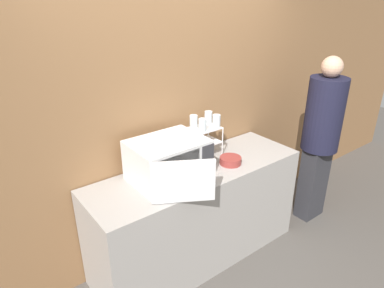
% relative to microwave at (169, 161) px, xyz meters
% --- Properties ---
extents(ground_plane, '(12.00, 12.00, 0.00)m').
position_rel_microwave_xyz_m(ground_plane, '(0.29, -0.32, -1.09)').
color(ground_plane, '#4C4742').
extents(wall_back, '(8.00, 0.06, 2.60)m').
position_rel_microwave_xyz_m(wall_back, '(0.29, 0.35, 0.21)').
color(wall_back, olive).
rests_on(wall_back, ground_plane).
extents(counter, '(1.95, 0.63, 0.92)m').
position_rel_microwave_xyz_m(counter, '(0.29, -0.00, -0.63)').
color(counter, '#9E9993').
rests_on(counter, ground_plane).
extents(microwave, '(0.59, 0.69, 0.33)m').
position_rel_microwave_xyz_m(microwave, '(0.00, 0.00, 0.00)').
color(microwave, silver).
rests_on(microwave, counter).
extents(dish_rack, '(0.26, 0.21, 0.28)m').
position_rel_microwave_xyz_m(dish_rack, '(0.50, 0.16, 0.04)').
color(dish_rack, white).
rests_on(dish_rack, counter).
extents(glass_front_left, '(0.07, 0.07, 0.11)m').
position_rel_microwave_xyz_m(glass_front_left, '(0.42, 0.10, 0.17)').
color(glass_front_left, silver).
rests_on(glass_front_left, dish_rack).
extents(glass_back_right, '(0.07, 0.07, 0.11)m').
position_rel_microwave_xyz_m(glass_back_right, '(0.59, 0.22, 0.17)').
color(glass_back_right, silver).
rests_on(glass_back_right, dish_rack).
extents(glass_front_right, '(0.07, 0.07, 0.11)m').
position_rel_microwave_xyz_m(glass_front_right, '(0.58, 0.11, 0.17)').
color(glass_front_right, silver).
rests_on(glass_front_right, dish_rack).
extents(glass_back_left, '(0.07, 0.07, 0.11)m').
position_rel_microwave_xyz_m(glass_back_left, '(0.42, 0.22, 0.17)').
color(glass_back_left, silver).
rests_on(glass_back_left, dish_rack).
extents(bowl, '(0.19, 0.19, 0.06)m').
position_rel_microwave_xyz_m(bowl, '(0.58, -0.10, -0.14)').
color(bowl, maroon).
rests_on(bowl, counter).
extents(person, '(0.37, 0.37, 1.76)m').
position_rel_microwave_xyz_m(person, '(1.69, -0.25, -0.10)').
color(person, '#2D2D33').
rests_on(person, ground_plane).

